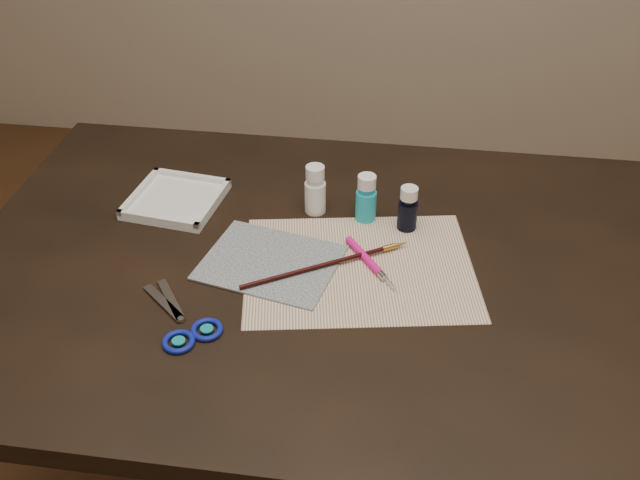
# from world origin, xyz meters

# --- Properties ---
(table) EXTENTS (1.30, 0.90, 0.75)m
(table) POSITION_xyz_m (0.00, 0.00, 0.38)
(table) COLOR black
(table) RESTS_ON ground
(paper) EXTENTS (0.45, 0.37, 0.00)m
(paper) POSITION_xyz_m (0.07, -0.01, 0.75)
(paper) COLOR silver
(paper) RESTS_ON table
(canvas) EXTENTS (0.27, 0.23, 0.00)m
(canvas) POSITION_xyz_m (-0.09, -0.02, 0.75)
(canvas) COLOR black
(canvas) RESTS_ON paper
(paint_bottle_white) EXTENTS (0.05, 0.05, 0.10)m
(paint_bottle_white) POSITION_xyz_m (-0.03, 0.16, 0.80)
(paint_bottle_white) COLOR white
(paint_bottle_white) RESTS_ON table
(paint_bottle_cyan) EXTENTS (0.04, 0.04, 0.10)m
(paint_bottle_cyan) POSITION_xyz_m (0.07, 0.15, 0.80)
(paint_bottle_cyan) COLOR #1CA9C7
(paint_bottle_cyan) RESTS_ON table
(paint_bottle_navy) EXTENTS (0.05, 0.05, 0.09)m
(paint_bottle_navy) POSITION_xyz_m (0.15, 0.13, 0.80)
(paint_bottle_navy) COLOR black
(paint_bottle_navy) RESTS_ON table
(paintbrush) EXTENTS (0.28, 0.18, 0.01)m
(paintbrush) POSITION_xyz_m (0.02, -0.01, 0.76)
(paintbrush) COLOR black
(paintbrush) RESTS_ON canvas
(craft_knife) EXTENTS (0.11, 0.14, 0.01)m
(craft_knife) POSITION_xyz_m (0.09, -0.00, 0.76)
(craft_knife) COLOR #EB1387
(craft_knife) RESTS_ON paper
(scissors) EXTENTS (0.22, 0.21, 0.01)m
(scissors) POSITION_xyz_m (-0.22, -0.18, 0.76)
(scissors) COLOR silver
(scissors) RESTS_ON table
(palette_tray) EXTENTS (0.19, 0.19, 0.02)m
(palette_tray) POSITION_xyz_m (-0.31, 0.15, 0.76)
(palette_tray) COLOR white
(palette_tray) RESTS_ON table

